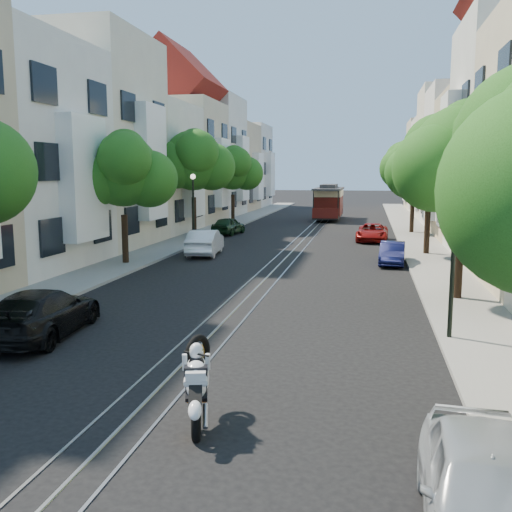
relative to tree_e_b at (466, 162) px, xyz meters
The scene contains 25 objects.
ground 20.91m from the tree_e_b, 110.89° to the left, with size 200.00×200.00×0.00m, color black.
sidewalk_east 19.59m from the tree_e_b, 90.03° to the left, with size 2.50×80.00×0.12m, color gray.
sidewalk_west 24.38m from the tree_e_b, 127.33° to the left, with size 2.50×80.00×0.12m, color gray.
rail_left 21.10m from the tree_e_b, 112.32° to the left, with size 0.06×80.00×0.02m, color gray.
rail_slot 20.90m from the tree_e_b, 110.89° to the left, with size 0.06×80.00×0.02m, color gray.
rail_right 20.72m from the tree_e_b, 109.43° to the left, with size 0.06×80.00×0.02m, color gray.
lane_line 20.91m from the tree_e_b, 110.89° to the left, with size 0.08×80.00×0.01m, color tan.
townhouses_east 19.50m from the tree_e_b, 76.32° to the left, with size 7.75×72.00×12.00m.
townhouses_west 26.92m from the tree_e_b, 135.29° to the left, with size 7.75×72.00×11.76m.
tree_e_b is the anchor object (origin of this frame).
tree_e_c 11.00m from the tree_e_b, 90.00° to the left, with size 4.84×3.99×6.52m.
tree_e_d 22.00m from the tree_e_b, 90.00° to the left, with size 5.01×4.16×6.85m.
tree_w_b 15.25m from the tree_e_b, 160.85° to the left, with size 4.72×3.87×6.27m.
tree_w_c 21.53m from the tree_e_b, 131.99° to the left, with size 5.13×4.28×7.09m.
tree_w_d 30.60m from the tree_e_b, 118.07° to the left, with size 4.84×3.99×6.52m.
lamp_east 5.41m from the tree_e_b, 100.93° to the right, with size 0.32×0.32×4.16m.
lamp_west 18.90m from the tree_e_b, 136.15° to the left, with size 0.32×0.32×4.16m.
sportbike_rider 13.18m from the tree_e_b, 118.35° to the right, with size 0.70×1.92×1.51m.
cable_car 33.78m from the tree_e_b, 101.59° to the left, with size 2.48×7.78×2.98m.
parked_car_e_near 14.22m from the tree_e_b, 97.00° to the right, with size 1.57×3.90×1.33m, color #ACB2B9.
parked_car_e_mid 8.90m from the tree_e_b, 104.42° to the left, with size 1.15×3.29×1.08m, color #0B0F39.
parked_car_e_far 17.59m from the tree_e_b, 99.64° to the left, with size 1.89×4.10×1.14m, color maroon.
parked_car_w_near 14.03m from the tree_e_b, 150.31° to the right, with size 1.83×4.50×1.31m, color black.
parked_car_w_mid 15.26m from the tree_e_b, 142.43° to the left, with size 1.44×4.13×1.36m, color white.
parked_car_w_far 23.28m from the tree_e_b, 124.15° to the left, with size 1.46×3.64×1.24m, color black.
Camera 1 is at (4.13, -11.18, 4.40)m, focal length 40.00 mm.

